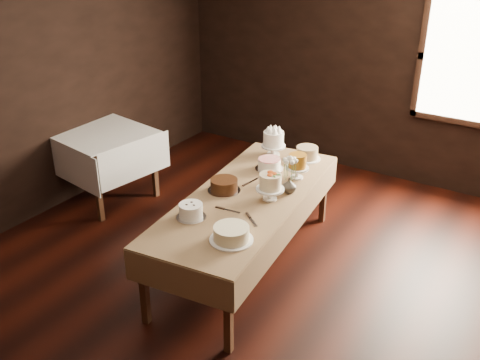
{
  "coord_description": "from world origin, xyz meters",
  "views": [
    {
      "loc": [
        2.35,
        -3.46,
        3.06
      ],
      "look_at": [
        0.0,
        0.2,
        0.95
      ],
      "focal_mm": 41.03,
      "sensor_mm": 36.0,
      "label": 1
    }
  ],
  "objects_px": {
    "display_table": "(247,201)",
    "cake_server_b": "(253,222)",
    "cake_flowers": "(270,188)",
    "cake_server_d": "(283,187)",
    "cake_lattice": "(269,165)",
    "cake_cream": "(231,234)",
    "cake_chocolate": "(224,186)",
    "cake_swirl": "(191,212)",
    "flower_vase": "(289,185)",
    "cake_caramel": "(297,168)",
    "cake_server_a": "(232,211)",
    "side_table": "(103,141)",
    "cake_meringue": "(273,144)",
    "cake_speckled": "(307,153)",
    "cake_server_c": "(254,180)"
  },
  "relations": [
    {
      "from": "cake_server_a",
      "to": "cake_server_c",
      "type": "relative_size",
      "value": 1.0
    },
    {
      "from": "cake_swirl",
      "to": "flower_vase",
      "type": "xyz_separation_m",
      "value": [
        0.47,
        0.87,
        0.01
      ]
    },
    {
      "from": "display_table",
      "to": "cake_chocolate",
      "type": "height_order",
      "value": "cake_chocolate"
    },
    {
      "from": "cake_meringue",
      "to": "cake_cream",
      "type": "xyz_separation_m",
      "value": [
        0.56,
        -1.66,
        -0.07
      ]
    },
    {
      "from": "cake_speckled",
      "to": "cake_server_b",
      "type": "xyz_separation_m",
      "value": [
        0.22,
        -1.43,
        -0.06
      ]
    },
    {
      "from": "side_table",
      "to": "cake_caramel",
      "type": "distance_m",
      "value": 2.37
    },
    {
      "from": "cake_lattice",
      "to": "cake_cream",
      "type": "xyz_separation_m",
      "value": [
        0.42,
        -1.32,
        0.01
      ]
    },
    {
      "from": "cake_chocolate",
      "to": "cake_flowers",
      "type": "relative_size",
      "value": 1.19
    },
    {
      "from": "cake_server_d",
      "to": "flower_vase",
      "type": "xyz_separation_m",
      "value": [
        0.1,
        -0.07,
        0.07
      ]
    },
    {
      "from": "cake_chocolate",
      "to": "cake_server_d",
      "type": "relative_size",
      "value": 1.3
    },
    {
      "from": "cake_server_d",
      "to": "cake_server_c",
      "type": "bearing_deg",
      "value": 131.83
    },
    {
      "from": "display_table",
      "to": "cake_chocolate",
      "type": "distance_m",
      "value": 0.26
    },
    {
      "from": "cake_flowers",
      "to": "cake_cream",
      "type": "height_order",
      "value": "cake_flowers"
    },
    {
      "from": "cake_server_d",
      "to": "cake_meringue",
      "type": "bearing_deg",
      "value": 71.67
    },
    {
      "from": "cake_cream",
      "to": "cake_server_d",
      "type": "distance_m",
      "value": 1.06
    },
    {
      "from": "display_table",
      "to": "cake_swirl",
      "type": "height_order",
      "value": "cake_swirl"
    },
    {
      "from": "cake_lattice",
      "to": "cake_server_d",
      "type": "distance_m",
      "value": 0.41
    },
    {
      "from": "cake_meringue",
      "to": "cake_caramel",
      "type": "relative_size",
      "value": 1.05
    },
    {
      "from": "flower_vase",
      "to": "cake_lattice",
      "type": "bearing_deg",
      "value": 139.93
    },
    {
      "from": "cake_speckled",
      "to": "flower_vase",
      "type": "xyz_separation_m",
      "value": [
        0.2,
        -0.78,
        0.01
      ]
    },
    {
      "from": "display_table",
      "to": "cake_server_b",
      "type": "distance_m",
      "value": 0.49
    },
    {
      "from": "cake_chocolate",
      "to": "cake_caramel",
      "type": "bearing_deg",
      "value": 54.36
    },
    {
      "from": "cake_swirl",
      "to": "cake_server_a",
      "type": "height_order",
      "value": "cake_swirl"
    },
    {
      "from": "cake_flowers",
      "to": "cake_cream",
      "type": "relative_size",
      "value": 0.68
    },
    {
      "from": "display_table",
      "to": "cake_swirl",
      "type": "distance_m",
      "value": 0.64
    },
    {
      "from": "display_table",
      "to": "cake_server_b",
      "type": "relative_size",
      "value": 10.49
    },
    {
      "from": "side_table",
      "to": "cake_lattice",
      "type": "bearing_deg",
      "value": 8.55
    },
    {
      "from": "cake_server_d",
      "to": "flower_vase",
      "type": "relative_size",
      "value": 1.71
    },
    {
      "from": "display_table",
      "to": "cake_server_c",
      "type": "height_order",
      "value": "cake_server_c"
    },
    {
      "from": "cake_meringue",
      "to": "cake_chocolate",
      "type": "height_order",
      "value": "cake_meringue"
    },
    {
      "from": "side_table",
      "to": "cake_meringue",
      "type": "bearing_deg",
      "value": 18.95
    },
    {
      "from": "cake_swirl",
      "to": "cake_flowers",
      "type": "bearing_deg",
      "value": 58.79
    },
    {
      "from": "cake_speckled",
      "to": "cake_cream",
      "type": "relative_size",
      "value": 0.8
    },
    {
      "from": "side_table",
      "to": "cake_cream",
      "type": "distance_m",
      "value": 2.64
    },
    {
      "from": "cake_lattice",
      "to": "cake_caramel",
      "type": "relative_size",
      "value": 1.08
    },
    {
      "from": "side_table",
      "to": "cake_swirl",
      "type": "height_order",
      "value": "cake_swirl"
    },
    {
      "from": "cake_flowers",
      "to": "cake_swirl",
      "type": "height_order",
      "value": "cake_flowers"
    },
    {
      "from": "side_table",
      "to": "flower_vase",
      "type": "relative_size",
      "value": 7.92
    },
    {
      "from": "cake_flowers",
      "to": "cake_server_d",
      "type": "height_order",
      "value": "cake_flowers"
    },
    {
      "from": "flower_vase",
      "to": "cake_cream",
      "type": "bearing_deg",
      "value": -89.38
    },
    {
      "from": "cake_chocolate",
      "to": "cake_swirl",
      "type": "height_order",
      "value": "cake_swirl"
    },
    {
      "from": "cake_meringue",
      "to": "cake_chocolate",
      "type": "relative_size",
      "value": 0.88
    },
    {
      "from": "display_table",
      "to": "cake_meringue",
      "type": "distance_m",
      "value": 1.0
    },
    {
      "from": "cake_cream",
      "to": "cake_meringue",
      "type": "bearing_deg",
      "value": 108.77
    },
    {
      "from": "cake_chocolate",
      "to": "cake_server_d",
      "type": "distance_m",
      "value": 0.57
    },
    {
      "from": "cake_caramel",
      "to": "flower_vase",
      "type": "xyz_separation_m",
      "value": [
        0.08,
        -0.31,
        -0.04
      ]
    },
    {
      "from": "cake_caramel",
      "to": "cake_server_a",
      "type": "distance_m",
      "value": 0.91
    },
    {
      "from": "cake_meringue",
      "to": "cake_caramel",
      "type": "distance_m",
      "value": 0.61
    },
    {
      "from": "cake_server_b",
      "to": "flower_vase",
      "type": "relative_size",
      "value": 1.71
    },
    {
      "from": "cake_lattice",
      "to": "cake_cream",
      "type": "relative_size",
      "value": 0.73
    }
  ]
}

